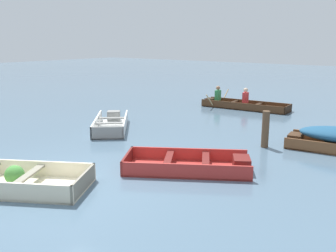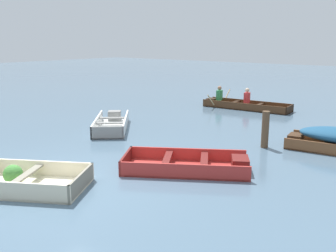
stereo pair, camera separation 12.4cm
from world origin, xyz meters
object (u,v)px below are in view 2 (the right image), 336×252
at_px(skiff_white_far_moored, 112,124).
at_px(mooring_post, 265,129).
at_px(rowboat_dark_varnish_with_crew, 242,104).
at_px(skiff_red_near_moored, 192,165).

distance_m(skiff_white_far_moored, mooring_post, 5.02).
bearing_deg(rowboat_dark_varnish_with_crew, skiff_red_near_moored, -70.34).
xyz_separation_m(skiff_white_far_moored, mooring_post, (4.91, 0.97, 0.36)).
bearing_deg(mooring_post, rowboat_dark_varnish_with_crew, 123.24).
xyz_separation_m(skiff_red_near_moored, skiff_white_far_moored, (-4.39, 1.73, 0.03)).
distance_m(skiff_red_near_moored, rowboat_dark_varnish_with_crew, 8.15).
bearing_deg(rowboat_dark_varnish_with_crew, skiff_white_far_moored, -105.50).
distance_m(skiff_white_far_moored, rowboat_dark_varnish_with_crew, 6.17).
relative_size(skiff_white_far_moored, mooring_post, 2.68).
distance_m(skiff_red_near_moored, mooring_post, 2.78).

